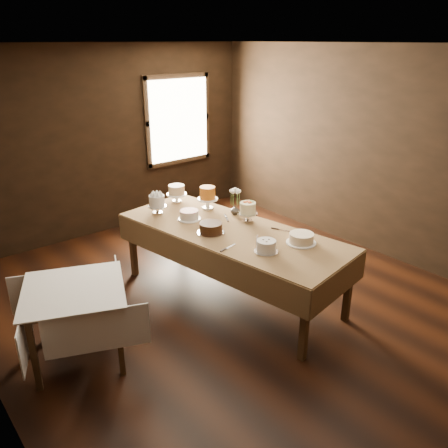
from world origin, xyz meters
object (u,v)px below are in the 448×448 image
(cake_flowers, at_px, (248,213))
(display_table, at_px, (231,235))
(cake_speckled, at_px, (177,194))
(cake_chocolate, at_px, (211,228))
(cake_cream, at_px, (301,239))
(cake_server_c, at_px, (206,224))
(cake_server_e, at_px, (231,246))
(cake_server_a, at_px, (257,238))
(cake_server_d, at_px, (226,217))
(flower_vase, at_px, (235,210))
(cake_swirl, at_px, (266,247))
(cake_meringue, at_px, (157,205))
(cake_caramel, at_px, (208,199))
(side_table, at_px, (74,297))
(cake_server_b, at_px, (285,231))
(cake_lattice, at_px, (189,216))

(cake_flowers, bearing_deg, display_table, -165.98)
(cake_speckled, bearing_deg, cake_chocolate, -104.99)
(cake_chocolate, bearing_deg, cake_cream, -55.39)
(display_table, xyz_separation_m, cake_server_c, (-0.11, 0.32, 0.07))
(cake_speckled, bearing_deg, cake_server_e, -103.26)
(cake_server_a, xyz_separation_m, cake_server_c, (-0.17, 0.68, 0.00))
(cake_flowers, bearing_deg, cake_server_a, -120.36)
(cake_speckled, distance_m, cake_cream, 1.95)
(cake_speckled, bearing_deg, cake_server_d, -79.94)
(flower_vase, bearing_deg, cake_swirl, -114.32)
(cake_flowers, height_order, cake_server_a, cake_flowers)
(cake_meringue, relative_size, cake_caramel, 0.85)
(cake_chocolate, bearing_deg, cake_server_a, -55.92)
(display_table, xyz_separation_m, side_table, (-1.84, 0.05, -0.12))
(display_table, bearing_deg, cake_server_e, -131.39)
(cake_meringue, height_order, cake_server_b, cake_meringue)
(cake_meringue, distance_m, cake_lattice, 0.46)
(cake_speckled, distance_m, cake_server_d, 0.85)
(cake_speckled, distance_m, cake_server_b, 1.64)
(display_table, bearing_deg, cake_swirl, -98.33)
(side_table, distance_m, cake_meringue, 1.77)
(display_table, distance_m, cake_server_a, 0.37)
(cake_speckled, xyz_separation_m, cake_lattice, (-0.24, -0.62, -0.06))
(cake_speckled, bearing_deg, display_table, -93.28)
(cake_caramel, height_order, cake_server_e, cake_caramel)
(cake_server_e, relative_size, flower_vase, 2.02)
(cake_server_a, bearing_deg, cake_server_c, 59.56)
(side_table, xyz_separation_m, cake_speckled, (1.91, 1.14, 0.29))
(cake_speckled, relative_size, cake_server_d, 1.13)
(cake_chocolate, bearing_deg, cake_caramel, 54.81)
(cake_server_b, height_order, cake_server_d, same)
(cake_speckled, bearing_deg, cake_cream, -82.05)
(cake_meringue, distance_m, cake_server_d, 0.86)
(cake_speckled, relative_size, cake_server_b, 1.13)
(cake_caramel, relative_size, cake_swirl, 1.17)
(display_table, distance_m, cake_caramel, 0.78)
(cake_server_a, bearing_deg, cake_chocolate, 79.26)
(side_table, relative_size, flower_vase, 9.86)
(cake_lattice, height_order, cake_caramel, cake_caramel)
(cake_caramel, relative_size, cake_server_a, 1.24)
(cake_caramel, bearing_deg, cake_cream, -85.62)
(cake_server_c, bearing_deg, flower_vase, -86.62)
(side_table, height_order, cake_chocolate, cake_chocolate)
(cake_flowers, height_order, cake_cream, cake_flowers)
(cake_server_a, xyz_separation_m, cake_server_d, (0.15, 0.71, 0.00))
(cake_swirl, xyz_separation_m, cake_server_b, (0.55, 0.25, -0.06))
(cake_server_c, bearing_deg, cake_cream, -157.06)
(cake_server_a, xyz_separation_m, flower_vase, (0.29, 0.70, 0.06))
(cake_caramel, xyz_separation_m, cake_flowers, (0.10, -0.64, -0.02))
(display_table, distance_m, cake_cream, 0.82)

